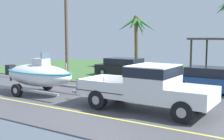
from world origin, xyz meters
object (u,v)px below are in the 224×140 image
parked_sedan_near (216,81)px  palm_tree_far_left (136,28)px  pickup_truck_towing (153,86)px  boat_on_trailer (38,75)px  utility_pole (66,16)px  parked_sedan_far (126,68)px

parked_sedan_near → palm_tree_far_left: 13.26m
pickup_truck_towing → boat_on_trailer: boat_on_trailer is taller
parked_sedan_near → utility_pole: (-9.98, -0.47, 3.67)m
boat_on_trailer → parked_sedan_far: size_ratio=1.24×
palm_tree_far_left → utility_pole: size_ratio=0.59×
parked_sedan_near → parked_sedan_far: bearing=158.0°
utility_pole → pickup_truck_towing: bearing=-28.5°
pickup_truck_towing → boat_on_trailer: bearing=180.0°
pickup_truck_towing → palm_tree_far_left: 16.44m
pickup_truck_towing → parked_sedan_far: size_ratio=1.28×
parked_sedan_near → palm_tree_far_left: size_ratio=0.96×
boat_on_trailer → parked_sedan_far: (0.50, 8.13, -0.34)m
pickup_truck_towing → boat_on_trailer: 6.50m
boat_on_trailer → parked_sedan_near: (7.73, 5.22, -0.34)m
pickup_truck_towing → utility_pole: bearing=151.5°
pickup_truck_towing → palm_tree_far_left: bearing=120.7°
pickup_truck_towing → parked_sedan_far: (-6.00, 8.13, -0.37)m
parked_sedan_far → palm_tree_far_left: (-2.28, 5.81, 3.05)m
parked_sedan_far → palm_tree_far_left: bearing=111.4°
parked_sedan_near → utility_pole: 10.64m
palm_tree_far_left → boat_on_trailer: bearing=-82.7°
pickup_truck_towing → parked_sedan_near: size_ratio=1.20×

